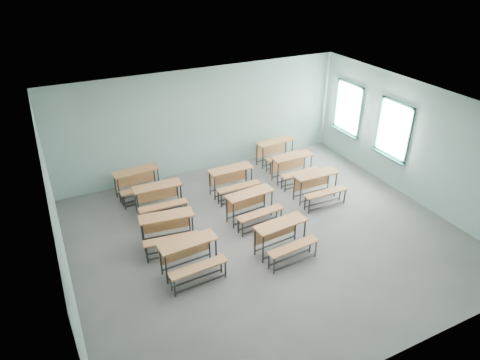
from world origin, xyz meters
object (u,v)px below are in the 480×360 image
(desk_unit_r1c1, at_px, (252,203))
(desk_unit_r3c2, at_px, (277,149))
(desk_unit_r3c0, at_px, (138,180))
(desk_unit_r1c2, at_px, (318,183))
(desk_unit_r2c0, at_px, (159,196))
(desk_unit_r2c2, at_px, (294,165))
(desk_unit_r0c0, at_px, (191,254))
(desk_unit_r0c1, at_px, (283,235))
(desk_unit_r1c0, at_px, (168,227))
(desk_unit_r2c1, at_px, (233,178))

(desk_unit_r1c1, distance_m, desk_unit_r3c2, 3.35)
(desk_unit_r3c0, distance_m, desk_unit_r3c2, 4.48)
(desk_unit_r1c2, distance_m, desk_unit_r3c2, 2.41)
(desk_unit_r2c0, distance_m, desk_unit_r2c2, 4.10)
(desk_unit_r3c2, bearing_deg, desk_unit_r0c0, -143.82)
(desk_unit_r1c1, bearing_deg, desk_unit_r0c0, -154.70)
(desk_unit_r0c1, relative_size, desk_unit_r1c0, 0.97)
(desk_unit_r2c0, bearing_deg, desk_unit_r2c2, 1.34)
(desk_unit_r1c2, height_order, desk_unit_r2c2, same)
(desk_unit_r0c1, distance_m, desk_unit_r2c2, 3.52)
(desk_unit_r2c2, bearing_deg, desk_unit_r0c0, -148.44)
(desk_unit_r1c2, relative_size, desk_unit_r2c2, 1.01)
(desk_unit_r1c1, bearing_deg, desk_unit_r2c0, 140.53)
(desk_unit_r3c0, bearing_deg, desk_unit_r0c1, -64.77)
(desk_unit_r0c0, distance_m, desk_unit_r1c0, 1.17)
(desk_unit_r2c1, xyz_separation_m, desk_unit_r3c2, (2.08, 1.10, 0.00))
(desk_unit_r1c0, bearing_deg, desk_unit_r2c2, 25.29)
(desk_unit_r2c2, height_order, desk_unit_r3c2, same)
(desk_unit_r0c1, relative_size, desk_unit_r2c0, 1.03)
(desk_unit_r1c2, bearing_deg, desk_unit_r3c2, 87.79)
(desk_unit_r3c2, bearing_deg, desk_unit_r1c0, -154.63)
(desk_unit_r1c0, height_order, desk_unit_r2c1, same)
(desk_unit_r2c0, height_order, desk_unit_r2c1, same)
(desk_unit_r1c0, height_order, desk_unit_r3c0, same)
(desk_unit_r0c1, height_order, desk_unit_r2c1, same)
(desk_unit_r1c0, bearing_deg, desk_unit_r2c1, 39.40)
(desk_unit_r0c0, bearing_deg, desk_unit_r3c0, 89.68)
(desk_unit_r1c2, height_order, desk_unit_r3c2, same)
(desk_unit_r1c2, xyz_separation_m, desk_unit_r2c2, (0.02, 1.23, 0.00))
(desk_unit_r2c0, relative_size, desk_unit_r3c0, 0.97)
(desk_unit_r1c2, bearing_deg, desk_unit_r0c0, -161.75)
(desk_unit_r1c1, relative_size, desk_unit_r3c0, 1.00)
(desk_unit_r3c2, bearing_deg, desk_unit_r2c1, -156.88)
(desk_unit_r0c1, xyz_separation_m, desk_unit_r1c1, (-0.02, 1.49, 0.00))
(desk_unit_r0c0, xyz_separation_m, desk_unit_r2c1, (2.22, 2.63, 0.00))
(desk_unit_r0c0, distance_m, desk_unit_r2c2, 4.91)
(desk_unit_r2c0, xyz_separation_m, desk_unit_r3c2, (4.21, 1.13, 0.00))
(desk_unit_r0c0, distance_m, desk_unit_r3c2, 5.69)
(desk_unit_r2c1, bearing_deg, desk_unit_r3c0, 155.60)
(desk_unit_r3c0, relative_size, desk_unit_r3c2, 1.00)
(desk_unit_r1c0, distance_m, desk_unit_r2c0, 1.46)
(desk_unit_r0c0, distance_m, desk_unit_r1c1, 2.42)
(desk_unit_r3c0, bearing_deg, desk_unit_r2c0, -80.71)
(desk_unit_r0c1, distance_m, desk_unit_r1c0, 2.66)
(desk_unit_r2c1, bearing_deg, desk_unit_r2c0, -179.75)
(desk_unit_r1c0, xyz_separation_m, desk_unit_r2c0, (0.22, 1.44, 0.00))
(desk_unit_r0c0, bearing_deg, desk_unit_r2c1, 46.69)
(desk_unit_r1c1, bearing_deg, desk_unit_r3c0, 127.81)
(desk_unit_r0c0, xyz_separation_m, desk_unit_r1c2, (4.18, 1.32, 0.00))
(desk_unit_r1c0, distance_m, desk_unit_r1c2, 4.31)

